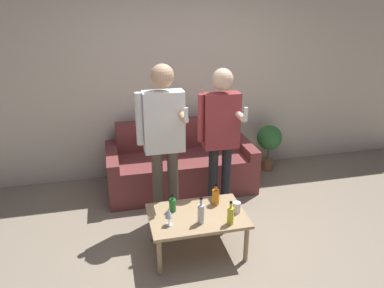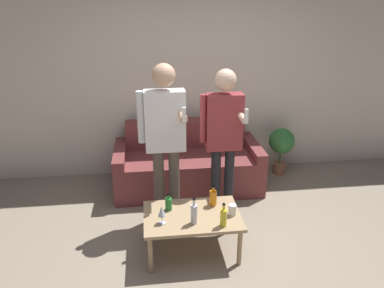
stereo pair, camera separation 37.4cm
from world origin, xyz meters
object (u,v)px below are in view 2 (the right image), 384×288
coffee_table (192,219)px  bottle_orange (194,214)px  couch (187,164)px  person_standing_right (223,132)px  person_standing_left (165,132)px

coffee_table → bottle_orange: bearing=-90.2°
coffee_table → bottle_orange: size_ratio=3.56×
couch → person_standing_right: person_standing_right is taller
bottle_orange → person_standing_left: (-0.21, 0.73, 0.53)m
person_standing_right → bottle_orange: bearing=-118.1°
coffee_table → person_standing_right: bearing=56.9°
person_standing_left → person_standing_right: person_standing_left is taller
couch → person_standing_left: bearing=-112.4°
bottle_orange → couch: bearing=85.9°
coffee_table → person_standing_left: bearing=109.4°
person_standing_left → person_standing_right: bearing=3.9°
coffee_table → person_standing_right: person_standing_right is taller
couch → coffee_table: size_ratio=2.00×
coffee_table → person_standing_right: 0.99m
coffee_table → person_standing_left: (-0.21, 0.59, 0.67)m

